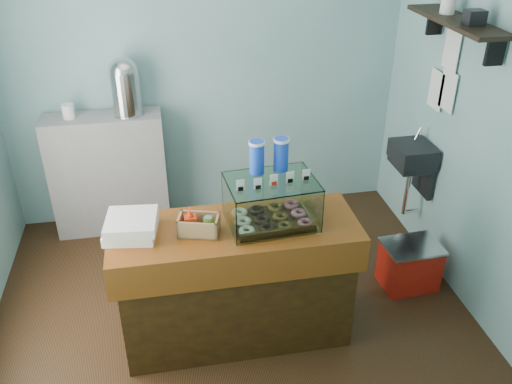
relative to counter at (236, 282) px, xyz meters
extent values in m
plane|color=black|center=(0.00, 0.25, -0.46)|extent=(3.50, 3.50, 0.00)
cube|color=#72A2A6|center=(0.00, 1.75, 0.94)|extent=(3.50, 0.04, 2.80)
cube|color=#72A2A6|center=(0.00, -1.25, 0.94)|extent=(3.50, 0.04, 2.80)
cube|color=#72A2A6|center=(1.75, 0.25, 0.94)|extent=(0.04, 3.00, 2.80)
cube|color=black|center=(1.58, 0.80, 0.44)|extent=(0.30, 0.35, 0.15)
cube|color=black|center=(1.71, 0.80, 0.24)|extent=(0.04, 0.30, 0.35)
cylinder|color=silver|center=(1.65, 0.90, 0.56)|extent=(0.02, 0.02, 0.12)
cylinder|color=silver|center=(1.58, 0.80, 0.09)|extent=(0.04, 0.04, 0.45)
cube|color=black|center=(1.60, 0.55, 1.54)|extent=(0.25, 1.00, 0.03)
cube|color=black|center=(1.67, 0.15, 1.44)|extent=(0.12, 0.03, 0.18)
cube|color=black|center=(1.67, 0.95, 1.44)|extent=(0.12, 0.03, 0.18)
cube|color=white|center=(1.73, 0.70, 0.99)|extent=(0.01, 0.21, 0.30)
cube|color=white|center=(1.73, 0.87, 0.94)|extent=(0.01, 0.21, 0.30)
cube|color=white|center=(1.73, 0.75, 1.29)|extent=(0.01, 0.21, 0.30)
cube|color=#3F270C|center=(0.00, 0.00, -0.04)|extent=(1.50, 0.56, 0.84)
cube|color=#452609|center=(0.00, 0.00, 0.41)|extent=(1.60, 0.60, 0.06)
cube|color=#452609|center=(0.00, -0.28, 0.29)|extent=(1.60, 0.04, 0.18)
cube|color=#949496|center=(-0.90, 1.57, 0.09)|extent=(1.00, 0.32, 1.10)
cube|color=#382310|center=(0.24, 0.01, 0.45)|extent=(0.52, 0.39, 0.02)
torus|color=silver|center=(0.06, -0.11, 0.48)|extent=(0.10, 0.10, 0.03)
torus|color=black|center=(0.19, -0.10, 0.48)|extent=(0.10, 0.10, 0.03)
torus|color=brown|center=(0.31, -0.09, 0.48)|extent=(0.10, 0.10, 0.03)
torus|color=#D76575|center=(0.43, -0.08, 0.48)|extent=(0.10, 0.10, 0.03)
torus|color=silver|center=(0.05, 0.00, 0.48)|extent=(0.10, 0.10, 0.03)
torus|color=black|center=(0.18, 0.01, 0.48)|extent=(0.10, 0.10, 0.03)
torus|color=brown|center=(0.30, 0.02, 0.48)|extent=(0.10, 0.10, 0.03)
torus|color=#D76575|center=(0.42, 0.03, 0.48)|extent=(0.10, 0.10, 0.03)
torus|color=silver|center=(0.04, 0.11, 0.48)|extent=(0.10, 0.10, 0.03)
torus|color=black|center=(0.17, 0.12, 0.48)|extent=(0.10, 0.10, 0.03)
torus|color=brown|center=(0.29, 0.13, 0.48)|extent=(0.10, 0.10, 0.03)
torus|color=#D76575|center=(0.41, 0.14, 0.48)|extent=(0.10, 0.10, 0.03)
cube|color=white|center=(0.25, -0.18, 0.59)|extent=(0.54, 0.05, 0.30)
cube|color=white|center=(0.22, 0.21, 0.59)|extent=(0.54, 0.05, 0.30)
cube|color=white|center=(-0.03, -0.01, 0.59)|extent=(0.04, 0.40, 0.30)
cube|color=white|center=(0.51, 0.04, 0.59)|extent=(0.04, 0.40, 0.30)
cube|color=white|center=(0.24, 0.01, 0.74)|extent=(0.59, 0.45, 0.01)
cube|color=white|center=(0.03, -0.05, 0.78)|extent=(0.05, 0.01, 0.07)
cube|color=black|center=(0.03, -0.05, 0.76)|extent=(0.03, 0.02, 0.02)
cube|color=white|center=(0.14, -0.04, 0.78)|extent=(0.05, 0.01, 0.07)
cube|color=black|center=(0.14, -0.04, 0.76)|extent=(0.03, 0.02, 0.02)
cube|color=white|center=(0.24, -0.03, 0.78)|extent=(0.05, 0.01, 0.07)
cube|color=red|center=(0.24, -0.03, 0.76)|extent=(0.03, 0.02, 0.02)
cube|color=white|center=(0.35, -0.03, 0.78)|extent=(0.05, 0.01, 0.07)
cube|color=black|center=(0.35, -0.03, 0.76)|extent=(0.03, 0.02, 0.02)
cube|color=white|center=(0.45, -0.02, 0.78)|extent=(0.05, 0.01, 0.07)
cube|color=black|center=(0.45, -0.02, 0.76)|extent=(0.03, 0.02, 0.02)
cylinder|color=blue|center=(0.17, 0.14, 0.86)|extent=(0.09, 0.09, 0.22)
cylinder|color=white|center=(0.17, 0.14, 0.96)|extent=(0.10, 0.10, 0.02)
cylinder|color=blue|center=(0.33, 0.15, 0.86)|extent=(0.09, 0.09, 0.22)
cylinder|color=white|center=(0.33, 0.15, 0.96)|extent=(0.10, 0.10, 0.02)
cube|color=tan|center=(-0.23, -0.03, 0.45)|extent=(0.28, 0.21, 0.01)
cube|color=tan|center=(-0.25, -0.09, 0.50)|extent=(0.24, 0.08, 0.12)
cube|color=tan|center=(-0.21, 0.04, 0.50)|extent=(0.24, 0.08, 0.12)
cube|color=tan|center=(-0.34, 0.01, 0.50)|extent=(0.05, 0.15, 0.12)
cube|color=tan|center=(-0.12, -0.06, 0.50)|extent=(0.05, 0.15, 0.12)
imported|color=red|center=(-0.28, -0.01, 0.54)|extent=(0.09, 0.09, 0.17)
cylinder|color=#458825|center=(-0.17, -0.04, 0.50)|extent=(0.06, 0.06, 0.10)
cylinder|color=silver|center=(-0.17, -0.04, 0.56)|extent=(0.05, 0.05, 0.01)
cube|color=white|center=(-0.65, 0.04, 0.47)|extent=(0.35, 0.35, 0.06)
cube|color=white|center=(-0.64, 0.03, 0.53)|extent=(0.34, 0.34, 0.06)
cylinder|color=silver|center=(-0.67, 1.57, 0.65)|extent=(0.27, 0.27, 0.01)
cylinder|color=silver|center=(-0.67, 1.57, 0.83)|extent=(0.24, 0.24, 0.36)
sphere|color=silver|center=(-0.67, 1.57, 1.01)|extent=(0.24, 0.24, 0.24)
cube|color=red|center=(1.42, 0.28, -0.28)|extent=(0.43, 0.33, 0.36)
cube|color=silver|center=(1.42, 0.28, -0.09)|extent=(0.45, 0.35, 0.02)
camera|label=1|loc=(-0.39, -2.85, 2.35)|focal=38.00mm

